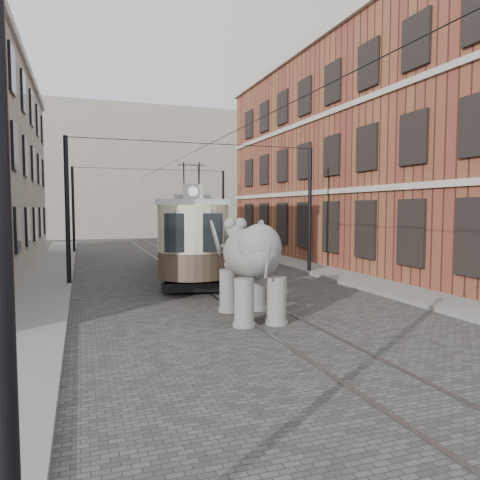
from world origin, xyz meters
name	(u,v)px	position (x,y,z in m)	size (l,w,h in m)	color
ground	(252,307)	(0.00, 0.00, 0.00)	(120.00, 120.00, 0.00)	#484643
tram_rails	(252,307)	(0.00, 0.00, 0.01)	(1.54, 80.00, 0.02)	slate
sidewalk_right	(407,293)	(6.00, 0.00, 0.07)	(2.00, 60.00, 0.15)	slate
sidewalk_left	(28,321)	(-6.50, 0.00, 0.07)	(2.00, 60.00, 0.15)	slate
brick_building	(376,158)	(11.00, 9.00, 6.00)	(8.00, 26.00, 12.00)	brown
distant_block	(128,174)	(0.00, 40.00, 7.00)	(28.00, 10.00, 14.00)	gray
catenary	(205,212)	(-0.20, 5.00, 3.00)	(11.00, 30.20, 6.00)	black
tram	(192,218)	(0.16, 9.03, 2.67)	(2.78, 13.47, 5.35)	beige
elephant	(251,268)	(-0.52, -1.28, 1.43)	(2.57, 4.67, 2.86)	slate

